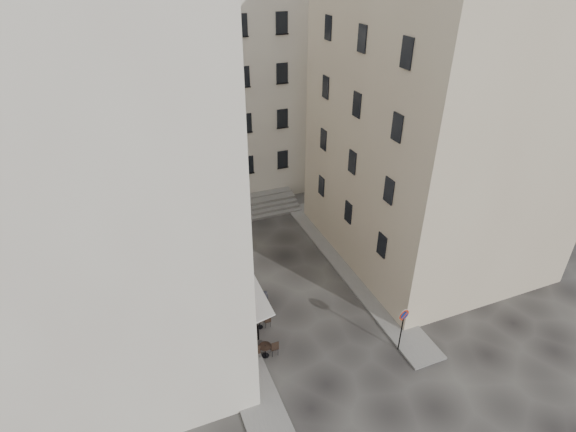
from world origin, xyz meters
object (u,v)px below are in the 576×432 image
no_parking_sign (403,322)px  bistro_table_b (260,322)px  bistro_table_a (265,349)px  pedestrian (265,301)px

no_parking_sign → bistro_table_b: (-6.39, 4.31, -1.53)m
bistro_table_a → no_parking_sign: bearing=-18.2°
bistro_table_a → bistro_table_b: size_ratio=1.12×
bistro_table_a → bistro_table_b: 2.11m
no_parking_sign → bistro_table_b: 7.86m
bistro_table_a → bistro_table_b: (0.40, 2.07, -0.05)m
no_parking_sign → pedestrian: size_ratio=1.77×
no_parking_sign → bistro_table_b: size_ratio=2.27×
bistro_table_a → bistro_table_b: bistro_table_a is taller
bistro_table_a → pedestrian: pedestrian is taller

